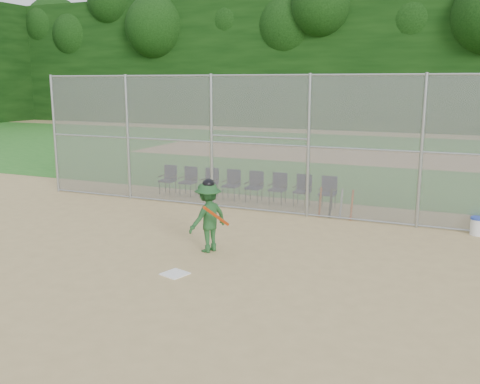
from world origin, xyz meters
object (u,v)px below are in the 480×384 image
at_px(home_plate, 175,274).
at_px(batter_at_plate, 208,216).
at_px(water_cooler, 478,226).
at_px(chair_0, 167,180).

distance_m(home_plate, batter_at_plate, 1.79).
height_order(home_plate, water_cooler, water_cooler).
height_order(home_plate, batter_at_plate, batter_at_plate).
xyz_separation_m(home_plate, water_cooler, (5.56, 5.43, 0.22)).
height_order(batter_at_plate, water_cooler, batter_at_plate).
xyz_separation_m(home_plate, batter_at_plate, (-0.05, 1.60, 0.80)).
bearing_deg(home_plate, chair_0, 121.78).
bearing_deg(water_cooler, chair_0, 172.23).
relative_size(water_cooler, chair_0, 0.48).
bearing_deg(home_plate, batter_at_plate, 91.89).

